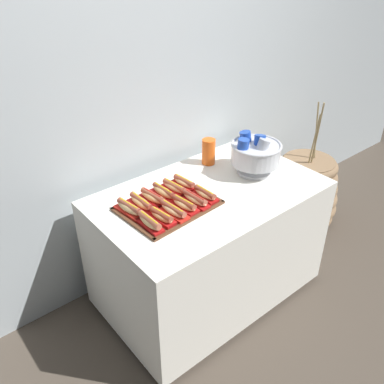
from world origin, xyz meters
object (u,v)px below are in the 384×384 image
(hot_dog_3, at_px, (184,205))
(hot_dog_10, at_px, (174,188))
(hot_dog_6, at_px, (129,208))
(hot_dog_5, at_px, (205,194))
(punch_bowl, at_px, (255,153))
(serving_tray, at_px, (168,206))
(hot_dog_0, at_px, (150,223))
(hot_dog_7, at_px, (141,203))
(hot_dog_11, at_px, (184,183))
(floor_vase, at_px, (304,191))
(hot_dog_9, at_px, (163,192))
(hot_dog_2, at_px, (173,211))
(cup_stack, at_px, (209,152))
(hot_dog_8, at_px, (153,198))
(hot_dog_4, at_px, (195,199))
(buffet_table, at_px, (208,243))
(hot_dog_1, at_px, (162,217))

(hot_dog_3, relative_size, hot_dog_10, 0.96)
(hot_dog_10, bearing_deg, hot_dog_6, -176.17)
(hot_dog_5, bearing_deg, punch_bowl, 5.36)
(hot_dog_6, xyz_separation_m, hot_dog_10, (0.30, 0.02, -0.00))
(serving_tray, distance_m, hot_dog_0, 0.21)
(hot_dog_7, bearing_deg, serving_tray, -32.42)
(serving_tray, distance_m, hot_dog_11, 0.21)
(floor_vase, relative_size, hot_dog_9, 5.77)
(hot_dog_2, distance_m, hot_dog_7, 0.18)
(hot_dog_9, xyz_separation_m, hot_dog_10, (0.07, 0.01, -0.00))
(hot_dog_2, relative_size, hot_dog_9, 1.06)
(hot_dog_0, bearing_deg, hot_dog_6, 93.83)
(cup_stack, bearing_deg, hot_dog_8, -164.06)
(hot_dog_0, height_order, punch_bowl, punch_bowl)
(hot_dog_3, xyz_separation_m, hot_dog_10, (0.06, 0.17, -0.00))
(hot_dog_10, bearing_deg, hot_dog_0, -147.36)
(hot_dog_2, bearing_deg, hot_dog_0, -176.17)
(hot_dog_0, distance_m, hot_dog_10, 0.34)
(hot_dog_4, bearing_deg, cup_stack, 39.93)
(hot_dog_5, bearing_deg, hot_dog_3, -176.17)
(hot_dog_11, bearing_deg, hot_dog_5, -86.17)
(hot_dog_5, relative_size, hot_dog_6, 0.84)
(hot_dog_3, relative_size, hot_dog_9, 0.95)
(serving_tray, height_order, hot_dog_7, hot_dog_7)
(hot_dog_8, distance_m, hot_dog_10, 0.15)
(hot_dog_11, bearing_deg, hot_dog_8, -176.17)
(hot_dog_4, bearing_deg, hot_dog_9, 118.28)
(hot_dog_3, bearing_deg, hot_dog_8, 118.28)
(buffet_table, distance_m, hot_dog_8, 0.52)
(hot_dog_6, relative_size, hot_dog_8, 1.03)
(hot_dog_7, bearing_deg, hot_dog_6, -176.17)
(hot_dog_5, height_order, hot_dog_11, same)
(buffet_table, height_order, hot_dog_1, hot_dog_1)
(hot_dog_1, height_order, hot_dog_10, same)
(serving_tray, distance_m, cup_stack, 0.54)
(hot_dog_5, xyz_separation_m, hot_dog_7, (-0.31, 0.14, 0.00))
(floor_vase, bearing_deg, hot_dog_3, -172.02)
(hot_dog_0, relative_size, hot_dog_10, 0.95)
(hot_dog_3, relative_size, cup_stack, 1.05)
(hot_dog_11, relative_size, punch_bowl, 0.54)
(hot_dog_1, bearing_deg, hot_dog_4, 3.83)
(hot_dog_9, height_order, cup_stack, cup_stack)
(buffet_table, relative_size, serving_tray, 2.55)
(floor_vase, bearing_deg, cup_stack, 172.58)
(serving_tray, relative_size, hot_dog_1, 3.17)
(buffet_table, height_order, floor_vase, floor_vase)
(hot_dog_11, bearing_deg, hot_dog_0, -152.42)
(hot_dog_2, height_order, hot_dog_8, hot_dog_8)
(floor_vase, distance_m, hot_dog_6, 1.68)
(hot_dog_2, relative_size, hot_dog_6, 0.99)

